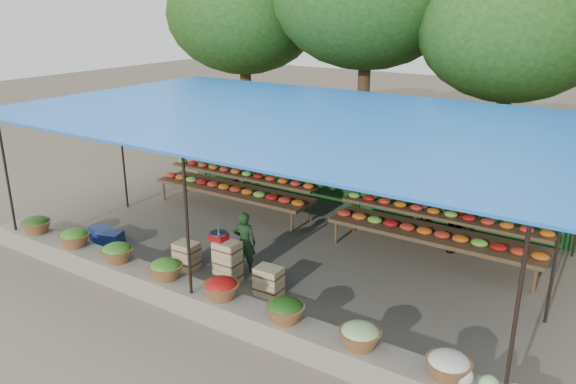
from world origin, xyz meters
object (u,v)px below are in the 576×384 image
Objects in this scene: crate_counter at (227,265)px; vendor_seated at (245,242)px; weighing_scale at (219,236)px; blue_crate_front at (102,234)px; blue_crate_back at (109,239)px.

vendor_seated reaches higher than crate_counter.
crate_counter is 2.01× the size of vendor_seated.
weighing_scale is at bearing 52.72° from vendor_seated.
crate_counter is at bearing 69.38° from vendor_seated.
vendor_seated reaches higher than blue_crate_front.
blue_crate_back is (-3.01, -0.14, -0.16)m from crate_counter.
blue_crate_front is 0.37m from blue_crate_back.
vendor_seated reaches higher than blue_crate_back.
weighing_scale is 0.28× the size of vendor_seated.
blue_crate_back is at bearing -177.18° from weighing_scale.
blue_crate_back is at bearing -177.32° from crate_counter.
blue_crate_back is (-2.85, -0.14, -0.69)m from weighing_scale.
vendor_seated is (0.03, 0.50, 0.28)m from crate_counter.
crate_counter is 4.89× the size of blue_crate_front.
weighing_scale is (-0.15, -0.00, 0.54)m from crate_counter.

